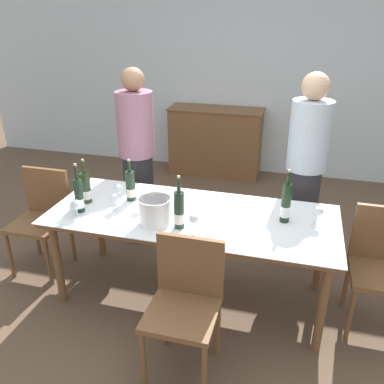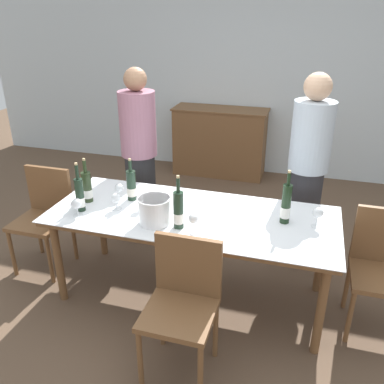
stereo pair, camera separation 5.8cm
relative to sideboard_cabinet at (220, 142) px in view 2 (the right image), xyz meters
The scene contains 21 objects.
ground_plane 2.71m from the sideboard_cabinet, 81.52° to the right, with size 12.00×12.00×0.00m, color brown.
back_wall 1.06m from the sideboard_cabinet, 36.42° to the left, with size 8.00×0.10×2.80m.
sideboard_cabinet is the anchor object (origin of this frame).
dining_table 2.68m from the sideboard_cabinet, 81.52° to the right, with size 2.12×0.88×0.73m.
ice_bucket 2.87m from the sideboard_cabinet, 86.40° to the right, with size 0.23×0.23×0.19m.
wine_bottle_0 2.90m from the sideboard_cabinet, 82.80° to the right, with size 0.07×0.07×0.39m.
wine_bottle_1 2.72m from the sideboard_cabinet, 99.68° to the right, with size 0.08×0.08×0.36m.
wine_bottle_2 2.87m from the sideboard_cabinet, 98.51° to the right, with size 0.06×0.06×0.38m.
wine_bottle_3 2.81m from the sideboard_cabinet, 67.65° to the right, with size 0.07×0.07×0.39m.
wine_bottle_4 2.56m from the sideboard_cabinet, 93.08° to the right, with size 0.08×0.08×0.34m.
wine_glass_0 2.89m from the sideboard_cabinet, 63.62° to the right, with size 0.07×0.07×0.15m.
wine_glass_1 2.94m from the sideboard_cabinet, 97.93° to the right, with size 0.08×0.08×0.13m.
wine_glass_2 2.75m from the sideboard_cabinet, 93.69° to the right, with size 0.07×0.07×0.13m.
wine_glass_3 2.59m from the sideboard_cabinet, 95.16° to the right, with size 0.07×0.07×0.13m.
wine_glass_4 2.96m from the sideboard_cabinet, 80.58° to the right, with size 0.07×0.07×0.14m.
wine_glass_5 2.69m from the sideboard_cabinet, 89.92° to the right, with size 0.07×0.07×0.13m.
chair_left_end 2.73m from the sideboard_cabinet, 110.61° to the right, with size 0.42×0.42×0.88m.
chair_near_front 3.35m from the sideboard_cabinet, 80.79° to the right, with size 0.42×0.42×0.88m.
chair_right_end 3.10m from the sideboard_cabinet, 55.63° to the right, with size 0.42×0.42×0.88m.
person_host 1.97m from the sideboard_cabinet, 99.99° to the right, with size 0.33×0.33×1.66m.
person_guest_left 2.25m from the sideboard_cabinet, 58.00° to the right, with size 0.33×0.33×1.68m.
Camera 2 is at (0.76, -2.55, 2.12)m, focal length 38.00 mm.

